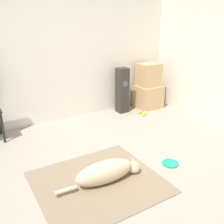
# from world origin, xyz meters

# --- Properties ---
(ground_plane) EXTENTS (12.00, 12.00, 0.00)m
(ground_plane) POSITION_xyz_m (0.00, 0.00, 0.00)
(ground_plane) COLOR #9E9384
(wall_back) EXTENTS (8.00, 0.06, 2.55)m
(wall_back) POSITION_xyz_m (0.00, 2.10, 1.27)
(wall_back) COLOR silver
(wall_back) RESTS_ON ground_plane
(area_rug) EXTENTS (1.41, 1.29, 0.01)m
(area_rug) POSITION_xyz_m (-0.16, -0.06, 0.01)
(area_rug) COLOR #847056
(area_rug) RESTS_ON ground_plane
(dog) EXTENTS (1.07, 0.27, 0.28)m
(dog) POSITION_xyz_m (-0.07, -0.11, 0.14)
(dog) COLOR beige
(dog) RESTS_ON area_rug
(frisbee) EXTENTS (0.21, 0.21, 0.03)m
(frisbee) POSITION_xyz_m (0.85, -0.21, 0.01)
(frisbee) COLOR #199E7A
(frisbee) RESTS_ON ground_plane
(cardboard_box_lower) EXTENTS (0.52, 0.47, 0.48)m
(cardboard_box_lower) POSITION_xyz_m (2.07, 1.77, 0.24)
(cardboard_box_lower) COLOR tan
(cardboard_box_lower) RESTS_ON ground_plane
(cardboard_box_upper) EXTENTS (0.43, 0.39, 0.47)m
(cardboard_box_upper) POSITION_xyz_m (2.06, 1.79, 0.71)
(cardboard_box_upper) COLOR tan
(cardboard_box_upper) RESTS_ON cardboard_box_lower
(floor_speaker) EXTENTS (0.21, 0.22, 0.91)m
(floor_speaker) POSITION_xyz_m (1.42, 1.82, 0.46)
(floor_speaker) COLOR #2D2823
(floor_speaker) RESTS_ON ground_plane
(tennis_ball_by_boxes) EXTENTS (0.07, 0.07, 0.07)m
(tennis_ball_by_boxes) POSITION_xyz_m (1.66, 1.39, 0.03)
(tennis_ball_by_boxes) COLOR #C6E033
(tennis_ball_by_boxes) RESTS_ON ground_plane
(tennis_ball_near_speaker) EXTENTS (0.07, 0.07, 0.07)m
(tennis_ball_near_speaker) POSITION_xyz_m (1.75, 1.45, 0.03)
(tennis_ball_near_speaker) COLOR #C6E033
(tennis_ball_near_speaker) RESTS_ON ground_plane
(tennis_ball_loose_on_carpet) EXTENTS (0.07, 0.07, 0.07)m
(tennis_ball_loose_on_carpet) POSITION_xyz_m (1.68, 1.54, 0.03)
(tennis_ball_loose_on_carpet) COLOR #C6E033
(tennis_ball_loose_on_carpet) RESTS_ON ground_plane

